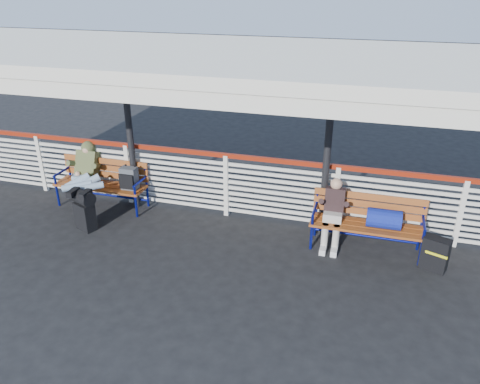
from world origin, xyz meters
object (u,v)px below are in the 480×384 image
(luggage_stack, at_px, (84,208))
(companion_person, at_px, (333,213))
(bench_left, at_px, (110,179))
(traveler_man, at_px, (84,178))
(suitcase_side, at_px, (435,254))
(bench_right, at_px, (375,218))

(luggage_stack, xyz_separation_m, companion_person, (4.25, 0.70, 0.18))
(bench_left, height_order, traveler_man, traveler_man)
(suitcase_side, bearing_deg, bench_right, -177.06)
(traveler_man, bearing_deg, companion_person, 1.02)
(luggage_stack, bearing_deg, bench_right, 30.55)
(bench_right, bearing_deg, traveler_man, -178.95)
(bench_left, relative_size, suitcase_side, 3.35)
(luggage_stack, relative_size, companion_person, 0.66)
(suitcase_side, bearing_deg, companion_person, -169.24)
(companion_person, bearing_deg, bench_right, 1.27)
(luggage_stack, relative_size, traveler_man, 0.51)
(companion_person, bearing_deg, traveler_man, -178.98)
(luggage_stack, xyz_separation_m, traveler_man, (-0.35, 0.62, 0.27))
(bench_left, bearing_deg, suitcase_side, -5.31)
(bench_left, xyz_separation_m, bench_right, (4.93, -0.23, -0.00))
(suitcase_side, bearing_deg, traveler_man, -160.70)
(traveler_man, xyz_separation_m, suitcase_side, (6.20, -0.22, -0.42))
(luggage_stack, bearing_deg, bench_left, 113.87)
(luggage_stack, xyz_separation_m, suitcase_side, (5.85, 0.40, -0.14))
(bench_left, relative_size, bench_right, 1.00)
(luggage_stack, xyz_separation_m, bench_right, (4.91, 0.71, 0.17))
(bench_left, bearing_deg, luggage_stack, -88.42)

